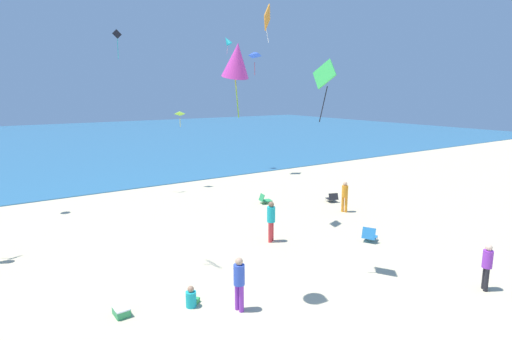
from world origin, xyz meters
TOP-DOWN VIEW (x-y plane):
  - ground_plane at (0.00, 10.00)m, footprint 120.00×120.00m
  - ocean_water at (0.00, 50.17)m, footprint 120.00×60.00m
  - beach_chair_far_left at (5.12, 5.44)m, footprint 0.81×0.77m
  - beach_chair_far_right at (4.90, 12.73)m, footprint 0.75×0.67m
  - beach_chair_mid_beach at (8.25, 10.82)m, footprint 0.72×0.75m
  - cooler_box at (-5.13, 5.41)m, footprint 0.41×0.53m
  - person_0 at (-2.26, 3.79)m, footprint 0.37×0.37m
  - person_1 at (4.82, 0.52)m, footprint 0.43×0.43m
  - person_5 at (-3.29, 4.77)m, footprint 0.57×0.54m
  - person_6 at (1.72, 7.74)m, footprint 0.47×0.47m
  - person_8 at (7.39, 9.07)m, footprint 0.43×0.43m
  - kite_green at (1.19, 4.25)m, footprint 0.43×1.01m
  - kite_black at (-0.79, 19.34)m, footprint 0.57×0.23m
  - kite_blue at (9.02, 19.92)m, footprint 0.86×0.67m
  - kite_teal at (8.33, 22.53)m, footprint 0.86×0.85m
  - kite_lime at (2.76, 19.05)m, footprint 0.64×0.58m
  - kite_orange at (2.71, 9.46)m, footprint 0.83×0.77m
  - kite_magenta at (-2.10, 4.09)m, footprint 0.81×0.98m

SIDE VIEW (x-z plane):
  - ground_plane at x=0.00m, z-range 0.00..0.00m
  - ocean_water at x=0.00m, z-range 0.00..0.05m
  - cooler_box at x=-5.13m, z-range 0.00..0.26m
  - person_5 at x=-3.29m, z-range -0.08..0.56m
  - beach_chair_far_right at x=4.90m, z-range -0.03..0.52m
  - beach_chair_mid_beach at x=8.25m, z-range -0.02..0.52m
  - beach_chair_far_left at x=5.12m, z-range -0.03..0.60m
  - person_1 at x=4.82m, z-range 0.12..1.63m
  - person_0 at x=-2.26m, z-range 0.12..1.73m
  - person_8 at x=7.39m, z-range 0.12..1.73m
  - person_6 at x=1.72m, z-range 0.13..1.85m
  - kite_lime at x=2.76m, z-range 4.28..5.33m
  - kite_green at x=1.19m, z-range 5.67..7.63m
  - kite_magenta at x=-2.10m, z-range 5.96..7.97m
  - kite_blue at x=9.02m, z-range 7.90..9.63m
  - kite_orange at x=2.71m, z-range 8.43..10.00m
  - kite_black at x=-0.79m, z-range 8.42..10.09m
  - kite_teal at x=8.33m, z-range 9.21..10.56m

